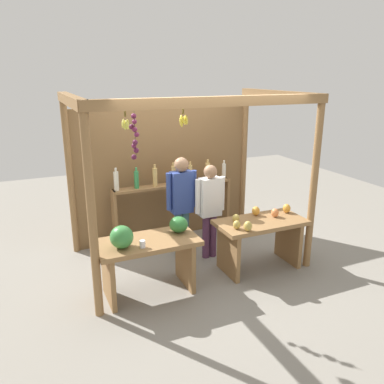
# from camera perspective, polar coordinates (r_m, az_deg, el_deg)

# --- Properties ---
(ground_plane) EXTENTS (12.00, 12.00, 0.00)m
(ground_plane) POSITION_cam_1_polar(r_m,az_deg,el_deg) (6.09, -0.72, -9.62)
(ground_plane) COLOR gray
(ground_plane) RESTS_ON ground
(market_stall) EXTENTS (3.18, 1.99, 2.49)m
(market_stall) POSITION_cam_1_polar(r_m,az_deg,el_deg) (6.01, -2.53, 4.50)
(market_stall) COLOR olive
(market_stall) RESTS_ON ground
(fruit_counter_left) EXTENTS (1.28, 0.64, 1.01)m
(fruit_counter_left) POSITION_cam_1_polar(r_m,az_deg,el_deg) (4.96, -6.67, -8.37)
(fruit_counter_left) COLOR olive
(fruit_counter_left) RESTS_ON ground
(fruit_counter_right) EXTENTS (1.28, 0.64, 0.88)m
(fruit_counter_right) POSITION_cam_1_polar(r_m,az_deg,el_deg) (5.67, 9.96, -5.89)
(fruit_counter_right) COLOR olive
(fruit_counter_right) RESTS_ON ground
(bottle_shelf_unit) EXTENTS (2.04, 0.22, 1.36)m
(bottle_shelf_unit) POSITION_cam_1_polar(r_m,az_deg,el_deg) (6.41, -2.86, -0.32)
(bottle_shelf_unit) COLOR olive
(bottle_shelf_unit) RESTS_ON ground
(vendor_man) EXTENTS (0.48, 0.21, 1.57)m
(vendor_man) POSITION_cam_1_polar(r_m,az_deg,el_deg) (5.78, -1.53, -1.04)
(vendor_man) COLOR #375E67
(vendor_man) RESTS_ON ground
(vendor_woman) EXTENTS (0.48, 0.20, 1.46)m
(vendor_woman) POSITION_cam_1_polar(r_m,az_deg,el_deg) (5.81, 2.65, -1.75)
(vendor_woman) COLOR #552F4F
(vendor_woman) RESTS_ON ground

